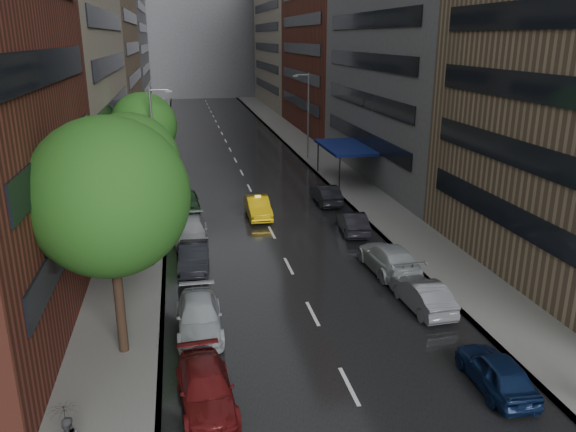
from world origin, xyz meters
The scene contains 16 objects.
road centered at (0.00, 50.00, 0.01)m, with size 14.00×140.00×0.01m, color black.
sidewalk_left centered at (-9.00, 50.00, 0.07)m, with size 4.00×140.00×0.15m, color gray.
sidewalk_right centered at (9.00, 50.00, 0.07)m, with size 4.00×140.00×0.15m, color gray.
buildings_left centered at (-15.00, 58.79, 15.99)m, with size 8.00×108.00×38.00m.
buildings_right centered at (15.00, 56.70, 15.03)m, with size 8.05×109.10×36.00m.
building_far centered at (0.00, 118.00, 16.00)m, with size 40.00×14.00×32.00m, color slate.
tree_near centered at (-8.60, 8.07, 6.83)m, with size 6.26×6.26×9.97m.
tree_mid centered at (-8.60, 17.22, 6.12)m, with size 5.61×5.61×8.94m.
tree_far centered at (-8.60, 33.12, 5.85)m, with size 5.36×5.36×8.55m.
taxi centered at (-0.43, 25.58, 0.75)m, with size 1.59×4.56×1.50m, color #E3B00B.
parked_cars_left centered at (-5.40, 15.17, 0.71)m, with size 2.28×29.30×1.51m.
parked_cars_right centered at (5.40, 15.23, 0.76)m, with size 2.48×29.70×1.61m.
ped_black_umbrella centered at (-9.67, 1.58, 1.39)m, with size 0.96×0.98×2.09m.
street_lamp_left centered at (-7.72, 30.00, 4.89)m, with size 1.74×0.22×9.00m.
street_lamp_right centered at (7.72, 45.00, 4.89)m, with size 1.74×0.22×9.00m.
awning centered at (8.98, 35.00, 3.13)m, with size 4.00×8.00×3.12m.
Camera 1 is at (-5.81, -13.60, 12.71)m, focal length 35.00 mm.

